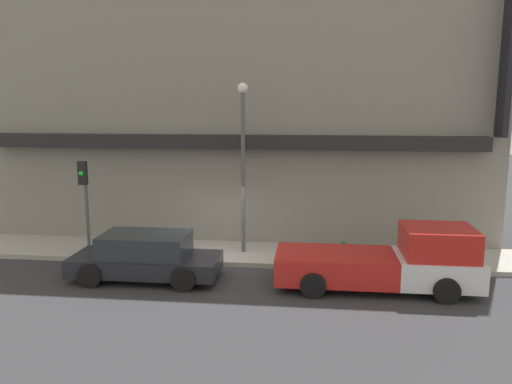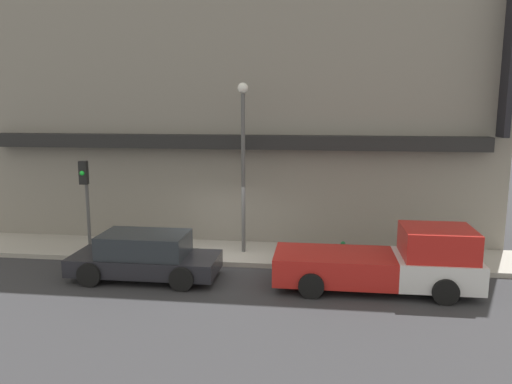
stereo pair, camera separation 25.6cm
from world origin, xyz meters
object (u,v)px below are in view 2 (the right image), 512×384
pickup_truck (389,262)px  parked_car (145,256)px  fire_hydrant (343,252)px  street_lamp (243,149)px  traffic_light (86,190)px

pickup_truck → parked_car: size_ratio=1.28×
pickup_truck → fire_hydrant: size_ratio=7.85×
parked_car → street_lamp: 4.89m
pickup_truck → traffic_light: size_ratio=1.78×
fire_hydrant → traffic_light: size_ratio=0.23×
parked_car → fire_hydrant: size_ratio=6.14×
fire_hydrant → traffic_light: (-8.83, 0.06, 1.89)m
parked_car → street_lamp: street_lamp is taller
pickup_truck → parked_car: 7.35m
fire_hydrant → traffic_light: 9.03m
parked_car → fire_hydrant: parked_car is taller
pickup_truck → fire_hydrant: 2.18m
pickup_truck → street_lamp: (-4.67, 2.66, 2.99)m
fire_hydrant → parked_car: bearing=-163.8°
fire_hydrant → street_lamp: street_lamp is taller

